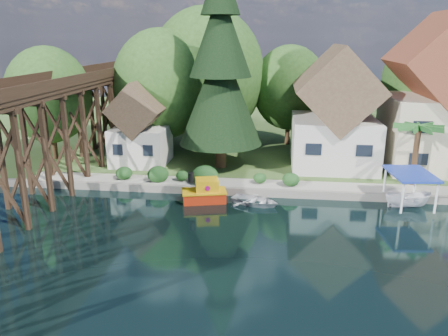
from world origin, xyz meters
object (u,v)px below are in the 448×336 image
Objects in this scene: trestle_bridge at (36,133)px; shed at (140,129)px; boat_white_a at (255,199)px; house_center at (437,103)px; house_left at (335,116)px; tugboat at (205,193)px; conifer at (221,69)px; boat_canopy at (409,193)px; palm_tree at (419,129)px.

trestle_bridge reaches higher than shed.
boat_white_a is (16.29, 1.06, -4.97)m from trestle_bridge.
house_left is at bearing -176.82° from house_center.
tugboat is (-19.58, -10.14, -5.69)m from house_center.
house_center reaches higher than house_left.
house_left is 11.34m from conifer.
tugboat is at bearing -177.66° from boat_canopy.
shed reaches higher than tugboat.
house_center is 3.79× the size of boat_white_a.
shed is 14.41m from boat_white_a.
boat_canopy is at bearing -63.27° from house_left.
tugboat is at bearing -164.46° from palm_tree.
conifer is 18.44m from boat_canopy.
palm_tree reaches higher than boat_white_a.
boat_white_a is at bearing -65.33° from conifer.
house_left is 9.10m from house_center.
trestle_bridge is 3.18× the size of house_center.
house_center is at bearing 7.07° from conifer.
house_center reaches higher than tugboat.
conifer reaches higher than house_center.
tugboat is (-10.58, -9.63, -4.42)m from house_left.
house_left is at bearing 139.63° from palm_tree.
tugboat is at bearing 108.92° from boat_white_a.
conifer is at bearing -169.59° from house_left.
boat_white_a is (-6.71, -9.76, -4.76)m from house_left.
conifer reaches higher than boat_white_a.
trestle_bridge is at bearing -118.19° from shed.
tugboat is at bearing -91.92° from conifer.
boat_white_a is at bearing -146.84° from house_center.
trestle_bridge is 10.69m from shed.
conifer is 5.07× the size of tugboat.
house_center is 19.71m from boat_white_a.
trestle_bridge is at bearing -168.69° from palm_tree.
trestle_bridge is 2.38× the size of conifer.
house_left reaches higher than boat_white_a.
boat_canopy is at bearing -18.44° from shed.
tugboat is (7.42, -8.13, -3.10)m from shed.
boat_white_a is at bearing -124.50° from house_left.
shed is 0.42× the size of conifer.
house_left is 10.85m from boat_canopy.
shed is at bearing 74.62° from boat_white_a.
trestle_bridge is 9.97× the size of boat_canopy.
boat_canopy is (4.54, -9.02, -3.99)m from house_left.
house_center is 3.13× the size of boat_canopy.
boat_canopy is (-4.46, -9.52, -5.27)m from house_center.
conifer is at bearing 154.40° from boat_canopy.
house_center is 11.76m from boat_canopy.
shed is at bearing 161.56° from boat_canopy.
house_left is 3.01× the size of boat_white_a.
shed is at bearing -175.23° from house_left.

